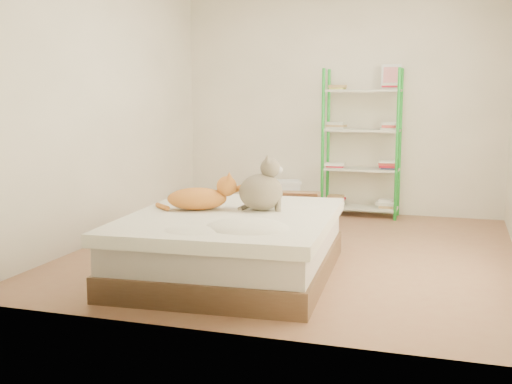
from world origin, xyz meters
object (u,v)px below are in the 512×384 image
at_px(bed, 232,244).
at_px(orange_cat, 197,196).
at_px(grey_cat, 261,184).
at_px(shelf_unit, 362,145).
at_px(cardboard_box, 294,211).
at_px(white_bin, 286,196).

xyz_separation_m(bed, orange_cat, (-0.32, 0.07, 0.36)).
distance_m(grey_cat, shelf_unit, 2.62).
distance_m(bed, cardboard_box, 1.88).
height_order(orange_cat, shelf_unit, shelf_unit).
height_order(orange_cat, cardboard_box, orange_cat).
xyz_separation_m(orange_cat, shelf_unit, (0.92, 2.71, 0.22)).
bearing_deg(white_bin, orange_cat, -90.58).
bearing_deg(orange_cat, shelf_unit, 50.67).
bearing_deg(shelf_unit, grey_cat, -99.25).
distance_m(bed, shelf_unit, 2.91).
xyz_separation_m(grey_cat, cardboard_box, (-0.15, 1.68, -0.51)).
bearing_deg(cardboard_box, white_bin, 102.37).
xyz_separation_m(bed, white_bin, (-0.30, 2.76, -0.05)).
bearing_deg(bed, white_bin, 92.34).
relative_size(grey_cat, cardboard_box, 0.74).
distance_m(orange_cat, grey_cat, 0.52).
bearing_deg(orange_cat, bed, -33.61).
xyz_separation_m(grey_cat, shelf_unit, (0.42, 2.59, 0.12)).
bearing_deg(grey_cat, orange_cat, 84.98).
relative_size(bed, shelf_unit, 1.16).
bearing_deg(shelf_unit, cardboard_box, -122.07).
bearing_deg(cardboard_box, grey_cat, -92.70).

